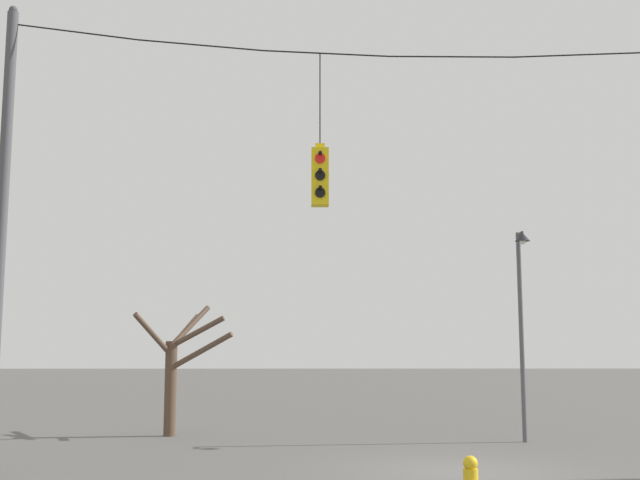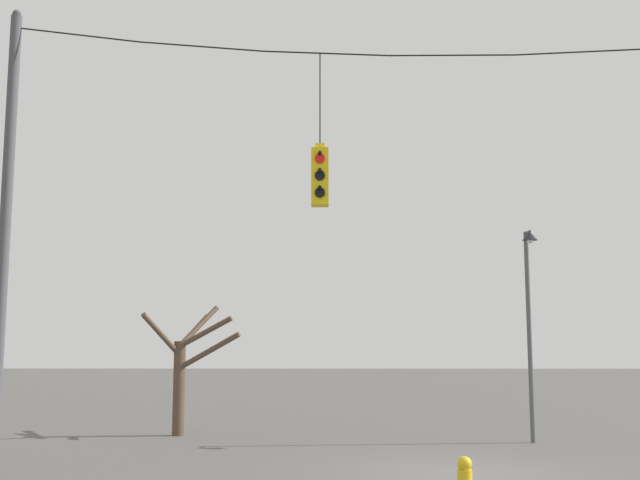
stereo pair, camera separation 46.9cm
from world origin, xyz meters
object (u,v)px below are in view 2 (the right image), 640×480
utility_pole_left (5,233)px  street_lamp (530,300)px  bare_tree (186,365)px  traffic_light_over_intersection (320,176)px

utility_pole_left → street_lamp: (11.57, 5.30, -0.99)m
bare_tree → street_lamp: bearing=-11.3°
utility_pole_left → street_lamp: utility_pole_left is taller
utility_pole_left → bare_tree: size_ratio=2.53×
traffic_light_over_intersection → street_lamp: (5.35, 5.30, -2.12)m
street_lamp → bare_tree: 9.55m
bare_tree → traffic_light_over_intersection: bearing=-61.5°
traffic_light_over_intersection → bare_tree: 8.97m
street_lamp → utility_pole_left: bearing=-155.4°
traffic_light_over_intersection → bare_tree: bearing=118.5°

